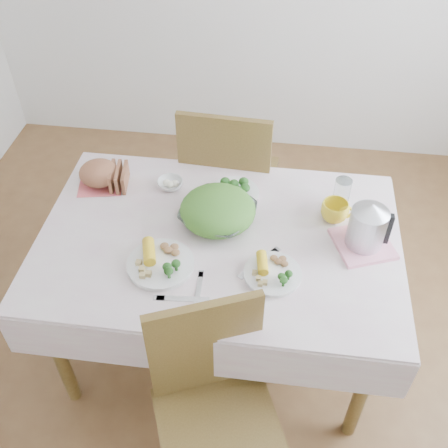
# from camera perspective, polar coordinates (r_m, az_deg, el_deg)

# --- Properties ---
(floor) EXTENTS (3.60, 3.60, 0.00)m
(floor) POSITION_cam_1_polar(r_m,az_deg,el_deg) (2.77, -0.48, -12.55)
(floor) COLOR brown
(floor) RESTS_ON ground
(dining_table) EXTENTS (1.40, 0.90, 0.75)m
(dining_table) POSITION_cam_1_polar(r_m,az_deg,el_deg) (2.47, -0.53, -7.74)
(dining_table) COLOR brown
(dining_table) RESTS_ON floor
(tablecloth) EXTENTS (1.50, 1.00, 0.01)m
(tablecloth) POSITION_cam_1_polar(r_m,az_deg,el_deg) (2.18, -0.59, -1.52)
(tablecloth) COLOR silver
(tablecloth) RESTS_ON dining_table
(chair_near) EXTENTS (0.56, 0.56, 0.95)m
(chair_near) POSITION_cam_1_polar(r_m,az_deg,el_deg) (2.03, -0.46, -21.55)
(chair_near) COLOR brown
(chair_near) RESTS_ON floor
(chair_far) EXTENTS (0.49, 0.49, 1.04)m
(chair_far) POSITION_cam_1_polar(r_m,az_deg,el_deg) (2.89, 0.79, 4.17)
(chair_far) COLOR brown
(chair_far) RESTS_ON floor
(salad_bowl) EXTENTS (0.39, 0.39, 0.07)m
(salad_bowl) POSITION_cam_1_polar(r_m,az_deg,el_deg) (2.22, -0.68, 1.00)
(salad_bowl) COLOR white
(salad_bowl) RESTS_ON tablecloth
(dinner_plate_left) EXTENTS (0.28, 0.28, 0.02)m
(dinner_plate_left) POSITION_cam_1_polar(r_m,az_deg,el_deg) (2.07, -6.91, -4.38)
(dinner_plate_left) COLOR white
(dinner_plate_left) RESTS_ON tablecloth
(dinner_plate_right) EXTENTS (0.27, 0.27, 0.02)m
(dinner_plate_right) POSITION_cam_1_polar(r_m,az_deg,el_deg) (2.03, 5.30, -5.42)
(dinner_plate_right) COLOR white
(dinner_plate_right) RESTS_ON tablecloth
(broccoli_plate) EXTENTS (0.30, 0.30, 0.02)m
(broccoli_plate) POSITION_cam_1_polar(r_m,az_deg,el_deg) (2.37, 1.08, 3.35)
(broccoli_plate) COLOR beige
(broccoli_plate) RESTS_ON tablecloth
(napkin) EXTENTS (0.23, 0.23, 0.00)m
(napkin) POSITION_cam_1_polar(r_m,az_deg,el_deg) (2.50, -13.23, 4.40)
(napkin) COLOR #DA5A5C
(napkin) RESTS_ON tablecloth
(bread_loaf) EXTENTS (0.20, 0.19, 0.11)m
(bread_loaf) POSITION_cam_1_polar(r_m,az_deg,el_deg) (2.47, -13.44, 5.40)
(bread_loaf) COLOR brown
(bread_loaf) RESTS_ON napkin
(fruit_bowl) EXTENTS (0.12, 0.12, 0.04)m
(fruit_bowl) POSITION_cam_1_polar(r_m,az_deg,el_deg) (2.42, -5.87, 4.36)
(fruit_bowl) COLOR white
(fruit_bowl) RESTS_ON tablecloth
(yellow_mug) EXTENTS (0.13, 0.13, 0.09)m
(yellow_mug) POSITION_cam_1_polar(r_m,az_deg,el_deg) (2.27, 11.94, 1.36)
(yellow_mug) COLOR yellow
(yellow_mug) RESTS_ON tablecloth
(glass_tumbler) EXTENTS (0.09, 0.09, 0.14)m
(glass_tumbler) POSITION_cam_1_polar(r_m,az_deg,el_deg) (2.34, 12.68, 3.24)
(glass_tumbler) COLOR white
(glass_tumbler) RESTS_ON tablecloth
(pink_tray) EXTENTS (0.28, 0.28, 0.02)m
(pink_tray) POSITION_cam_1_polar(r_m,az_deg,el_deg) (2.21, 14.85, -2.11)
(pink_tray) COLOR pink
(pink_tray) RESTS_ON tablecloth
(electric_kettle) EXTENTS (0.16, 0.16, 0.21)m
(electric_kettle) POSITION_cam_1_polar(r_m,az_deg,el_deg) (2.13, 15.39, -0.00)
(electric_kettle) COLOR #B2B5BA
(electric_kettle) RESTS_ON pink_tray
(fork_left) EXTENTS (0.03, 0.17, 0.00)m
(fork_left) POSITION_cam_1_polar(r_m,az_deg,el_deg) (1.99, -2.78, -7.09)
(fork_left) COLOR silver
(fork_left) RESTS_ON tablecloth
(fork_right) EXTENTS (0.15, 0.18, 0.00)m
(fork_right) POSITION_cam_1_polar(r_m,az_deg,el_deg) (2.08, 3.78, -4.32)
(fork_right) COLOR silver
(fork_right) RESTS_ON tablecloth
(knife) EXTENTS (0.20, 0.04, 0.00)m
(knife) POSITION_cam_1_polar(r_m,az_deg,el_deg) (1.97, -4.53, -8.13)
(knife) COLOR silver
(knife) RESTS_ON tablecloth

